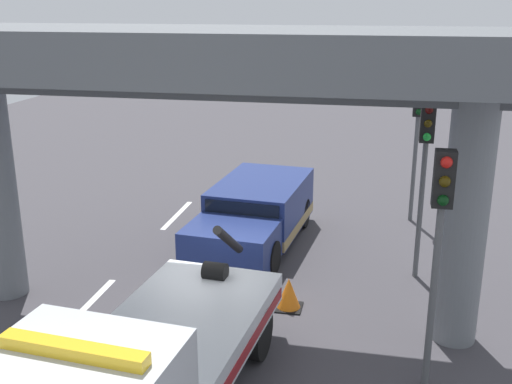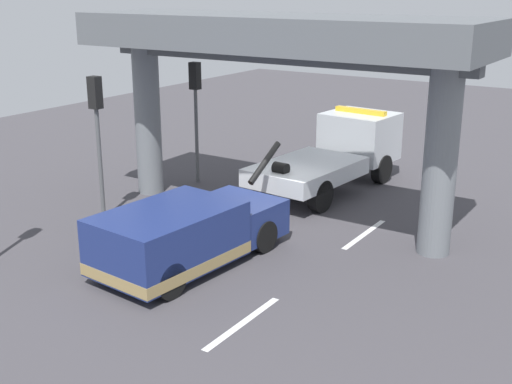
% 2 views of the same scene
% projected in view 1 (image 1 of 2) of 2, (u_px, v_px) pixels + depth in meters
% --- Properties ---
extents(ground_plane, '(60.00, 40.00, 0.10)m').
position_uv_depth(ground_plane, '(212.00, 321.00, 12.82)').
color(ground_plane, '#423F44').
extents(lane_stripe_west, '(2.60, 0.16, 0.01)m').
position_uv_depth(lane_stripe_west, '(177.00, 215.00, 18.96)').
color(lane_stripe_west, silver).
rests_on(lane_stripe_west, ground).
extents(lane_stripe_mid, '(2.60, 0.16, 0.01)m').
position_uv_depth(lane_stripe_mid, '(87.00, 305.00, 13.35)').
color(lane_stripe_mid, silver).
rests_on(lane_stripe_mid, ground).
extents(tow_truck_white, '(7.33, 2.91, 2.46)m').
position_uv_depth(tow_truck_white, '(135.00, 371.00, 8.91)').
color(tow_truck_white, silver).
rests_on(tow_truck_white, ground).
extents(towed_van_green, '(5.37, 2.62, 1.58)m').
position_uv_depth(towed_van_green, '(255.00, 215.00, 16.63)').
color(towed_van_green, navy).
rests_on(towed_van_green, ground).
extents(overpass_structure, '(3.60, 11.62, 5.82)m').
position_uv_depth(overpass_structure, '(210.00, 78.00, 11.56)').
color(overpass_structure, slate).
rests_on(overpass_structure, ground).
extents(traffic_light_near, '(0.39, 0.32, 4.05)m').
position_uv_depth(traffic_light_near, '(418.00, 123.00, 17.63)').
color(traffic_light_near, '#515456').
rests_on(traffic_light_near, ground).
extents(traffic_light_far, '(0.39, 0.32, 4.18)m').
position_uv_depth(traffic_light_far, '(425.00, 152.00, 13.87)').
color(traffic_light_far, '#515456').
rests_on(traffic_light_far, ground).
extents(traffic_light_mid, '(0.39, 0.32, 4.14)m').
position_uv_depth(traffic_light_mid, '(440.00, 220.00, 9.67)').
color(traffic_light_mid, '#515456').
rests_on(traffic_light_mid, ground).
extents(traffic_cone_orange, '(0.58, 0.58, 0.69)m').
position_uv_depth(traffic_cone_orange, '(289.00, 294.00, 13.16)').
color(traffic_cone_orange, orange).
rests_on(traffic_cone_orange, ground).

